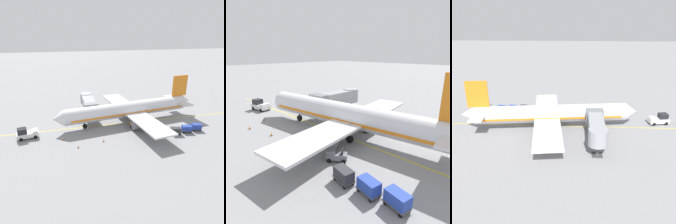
% 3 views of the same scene
% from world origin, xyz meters
% --- Properties ---
extents(ground_plane, '(400.00, 400.00, 0.00)m').
position_xyz_m(ground_plane, '(0.00, 0.00, 0.00)').
color(ground_plane, gray).
extents(gate_lead_in_line, '(0.24, 80.00, 0.01)m').
position_xyz_m(gate_lead_in_line, '(0.00, 0.00, 0.00)').
color(gate_lead_in_line, gold).
rests_on(gate_lead_in_line, ground).
extents(parked_airliner, '(30.42, 37.33, 10.63)m').
position_xyz_m(parked_airliner, '(0.92, 1.61, 3.19)').
color(parked_airliner, silver).
rests_on(parked_airliner, ground).
extents(jet_bridge, '(12.03, 3.50, 4.98)m').
position_xyz_m(jet_bridge, '(7.51, 10.87, 3.45)').
color(jet_bridge, '#93999E').
rests_on(jet_bridge, ground).
extents(pushback_tractor, '(2.96, 4.72, 2.40)m').
position_xyz_m(pushback_tractor, '(-2.44, 25.63, 1.10)').
color(pushback_tractor, silver).
rests_on(pushback_tractor, ground).
extents(baggage_tug_lead, '(2.48, 2.71, 1.62)m').
position_xyz_m(baggage_tug_lead, '(-6.11, -2.54, 0.71)').
color(baggage_tug_lead, slate).
rests_on(baggage_tug_lead, ground).
extents(baggage_cart_front, '(1.71, 2.98, 1.58)m').
position_xyz_m(baggage_cart_front, '(-8.59, -6.10, 0.95)').
color(baggage_cart_front, '#4C4C51').
rests_on(baggage_cart_front, ground).
extents(baggage_cart_second_in_train, '(1.71, 2.98, 1.58)m').
position_xyz_m(baggage_cart_second_in_train, '(-8.28, -8.97, 0.95)').
color(baggage_cart_second_in_train, '#4C4C51').
rests_on(baggage_cart_second_in_train, ground).
extents(baggage_cart_third_in_train, '(1.71, 2.98, 1.58)m').
position_xyz_m(baggage_cart_third_in_train, '(-7.98, -11.69, 0.95)').
color(baggage_cart_third_in_train, '#4C4C51').
rests_on(baggage_cart_third_in_train, ground).
extents(ground_crew_wing_walker, '(0.72, 0.25, 1.69)m').
position_xyz_m(ground_crew_wing_walker, '(-2.98, 2.49, 0.95)').
color(ground_crew_wing_walker, '#232328').
rests_on(ground_crew_wing_walker, ground).
extents(safety_cone_nose_left, '(0.36, 0.36, 0.59)m').
position_xyz_m(safety_cone_nose_left, '(-7.96, 10.10, 0.29)').
color(safety_cone_nose_left, black).
rests_on(safety_cone_nose_left, ground).
extents(safety_cone_nose_right, '(0.36, 0.36, 0.59)m').
position_xyz_m(safety_cone_nose_right, '(-9.16, 15.45, 0.29)').
color(safety_cone_nose_right, black).
rests_on(safety_cone_nose_right, ground).
extents(safety_cone_wing_tip, '(0.36, 0.36, 0.59)m').
position_xyz_m(safety_cone_wing_tip, '(-5.27, 18.19, 0.29)').
color(safety_cone_wing_tip, black).
rests_on(safety_cone_wing_tip, ground).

